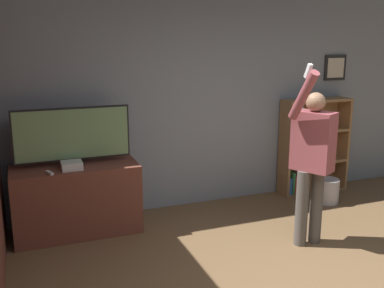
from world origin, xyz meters
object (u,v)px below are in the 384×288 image
at_px(person, 313,155).
at_px(waste_bin, 327,191).
at_px(television, 72,135).
at_px(game_console, 72,165).
at_px(bookshelf, 308,148).

xyz_separation_m(person, waste_bin, (0.96, 0.93, -0.80)).
distance_m(television, game_console, 0.33).
bearing_deg(bookshelf, waste_bin, -89.48).
bearing_deg(person, bookshelf, 117.30).
distance_m(game_console, bookshelf, 3.24).
bearing_deg(television, waste_bin, -5.06).
bearing_deg(person, game_console, -143.44).
bearing_deg(television, person, -28.50).
bearing_deg(game_console, waste_bin, -2.33).
relative_size(bookshelf, waste_bin, 4.07).
distance_m(game_console, waste_bin, 3.29).
height_order(game_console, person, person).
bearing_deg(bookshelf, person, -124.26).
distance_m(bookshelf, waste_bin, 0.66).
bearing_deg(waste_bin, person, -135.92).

